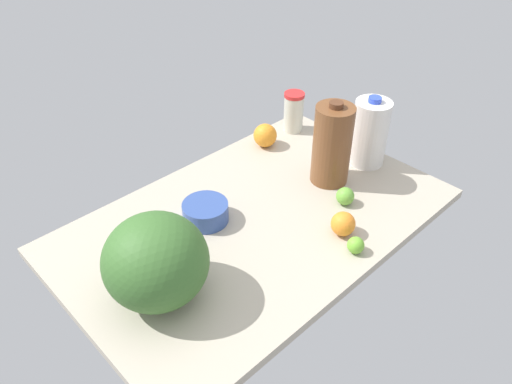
{
  "coord_description": "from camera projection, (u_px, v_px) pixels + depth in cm",
  "views": [
    {
      "loc": [
        -82.96,
        -86.43,
        103.67
      ],
      "look_at": [
        0.0,
        0.0,
        13.0
      ],
      "focal_mm": 35.0,
      "sensor_mm": 36.0,
      "label": 1
    }
  ],
  "objects": [
    {
      "name": "milk_jug",
      "position": [
        370.0,
        133.0,
        1.74
      ],
      "size": [
        12.63,
        12.63,
        25.68
      ],
      "color": "white",
      "rests_on": "countertop"
    },
    {
      "name": "watermelon",
      "position": [
        156.0,
        261.0,
        1.24
      ],
      "size": [
        26.8,
        26.8,
        24.35
      ],
      "primitive_type": "ellipsoid",
      "color": "#39672B",
      "rests_on": "countertop"
    },
    {
      "name": "chocolate_milk_jug",
      "position": [
        332.0,
        145.0,
        1.64
      ],
      "size": [
        12.89,
        12.89,
        29.42
      ],
      "color": "brown",
      "rests_on": "countertop"
    },
    {
      "name": "lime_by_jug",
      "position": [
        345.0,
        196.0,
        1.6
      ],
      "size": [
        5.89,
        5.89,
        5.89
      ],
      "primitive_type": "sphere",
      "color": "#67AD3A",
      "rests_on": "countertop"
    },
    {
      "name": "orange_loose",
      "position": [
        265.0,
        135.0,
        1.88
      ],
      "size": [
        8.88,
        8.88,
        8.88
      ],
      "primitive_type": "sphere",
      "color": "orange",
      "rests_on": "countertop"
    },
    {
      "name": "lime_near_front",
      "position": [
        356.0,
        245.0,
        1.43
      ],
      "size": [
        5.01,
        5.01,
        5.01
      ],
      "primitive_type": "sphere",
      "color": "#6DB533",
      "rests_on": "countertop"
    },
    {
      "name": "countertop",
      "position": [
        256.0,
        221.0,
        1.57
      ],
      "size": [
        120.0,
        76.0,
        3.0
      ],
      "primitive_type": "cube",
      "color": "#B3A895",
      "rests_on": "ground"
    },
    {
      "name": "mixing_bowl",
      "position": [
        206.0,
        212.0,
        1.54
      ],
      "size": [
        14.25,
        14.25,
        6.18
      ],
      "primitive_type": "cylinder",
      "color": "#344F96",
      "rests_on": "countertop"
    },
    {
      "name": "tumbler_cup",
      "position": [
        294.0,
        112.0,
        1.95
      ],
      "size": [
        7.95,
        7.95,
        16.0
      ],
      "color": "beige",
      "rests_on": "countertop"
    },
    {
      "name": "orange_far_back",
      "position": [
        343.0,
        224.0,
        1.48
      ],
      "size": [
        7.43,
        7.43,
        7.43
      ],
      "primitive_type": "sphere",
      "color": "orange",
      "rests_on": "countertop"
    }
  ]
}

